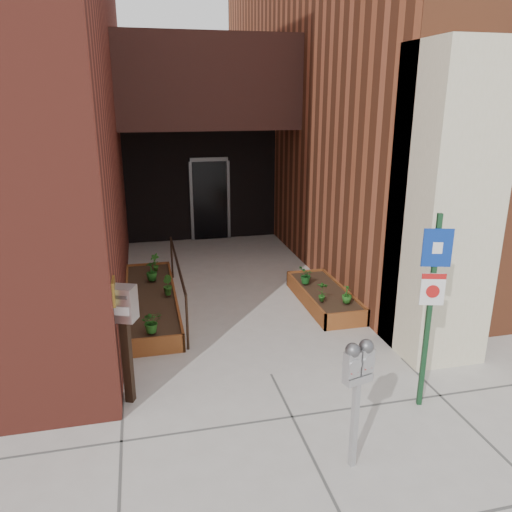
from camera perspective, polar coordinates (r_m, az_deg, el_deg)
ground at (r=7.14m, az=1.74°, el=-13.38°), size 80.00×80.00×0.00m
architecture at (r=12.95m, az=-7.39°, el=23.23°), size 20.00×14.60×10.00m
planter_left at (r=9.31m, az=-11.89°, el=-5.17°), size 0.90×3.60×0.30m
planter_right at (r=9.41m, az=7.78°, el=-4.69°), size 0.80×2.20×0.30m
handrail at (r=9.07m, az=-8.97°, el=-1.48°), size 0.04×3.34×0.90m
parking_meter at (r=5.12m, az=11.58°, el=-12.78°), size 0.33×0.19×1.44m
sign_post at (r=6.17m, az=19.44°, el=-4.00°), size 0.33×0.12×2.45m
payment_dropbox at (r=6.27m, az=-14.86°, el=-7.09°), size 0.37×0.33×1.55m
shrub_left_a at (r=7.71m, az=-11.84°, el=-7.34°), size 0.36×0.36×0.34m
shrub_left_b at (r=9.09m, az=-10.12°, el=-3.30°), size 0.25×0.25×0.35m
shrub_left_c at (r=9.84m, az=-11.85°, el=-1.67°), size 0.27×0.27×0.38m
shrub_left_d at (r=10.38m, az=-11.45°, el=-0.70°), size 0.27×0.27×0.36m
shrub_right_a at (r=8.74m, az=10.36°, el=-4.28°), size 0.19×0.19×0.32m
shrub_right_b at (r=8.73m, az=7.59°, el=-4.02°), size 0.26×0.26×0.37m
shrub_right_c at (r=9.52m, az=5.72°, el=-2.22°), size 0.40×0.40×0.33m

